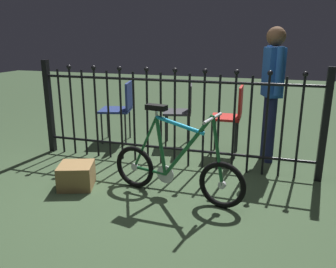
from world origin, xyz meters
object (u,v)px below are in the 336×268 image
Objects in this scene: chair_navy at (121,106)px; chair_red at (232,113)px; chair_charcoal at (183,108)px; person_visitor at (272,84)px; bicycle at (175,168)px; display_crate at (76,176)px.

chair_red is at bearing -4.81° from chair_navy.
chair_navy is 1.01× the size of chair_charcoal.
person_visitor is (2.06, -0.19, 0.42)m from chair_navy.
person_visitor reaches higher than bicycle.
chair_charcoal is at bearing 166.12° from person_visitor.
chair_red reaches higher than bicycle.
chair_charcoal reaches higher than display_crate.
chair_charcoal is (-0.36, 1.61, 0.24)m from bicycle.
chair_charcoal is 2.58× the size of display_crate.
chair_navy is 0.54× the size of person_visitor.
chair_navy is at bearing -174.04° from chair_charcoal.
display_crate is at bearing -81.86° from chair_navy.
display_crate is at bearing -111.42° from chair_charcoal.
person_visitor reaches higher than display_crate.
chair_navy is 2.60× the size of display_crate.
chair_charcoal is (0.90, 0.09, 0.00)m from chair_navy.
chair_red is 2.70× the size of display_crate.
chair_red is at bearing 46.99° from display_crate.
bicycle is 1.57× the size of chair_charcoal.
chair_red is 1.05× the size of chair_charcoal.
bicycle is 0.85× the size of person_visitor.
chair_charcoal is at bearing 5.96° from chair_navy.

